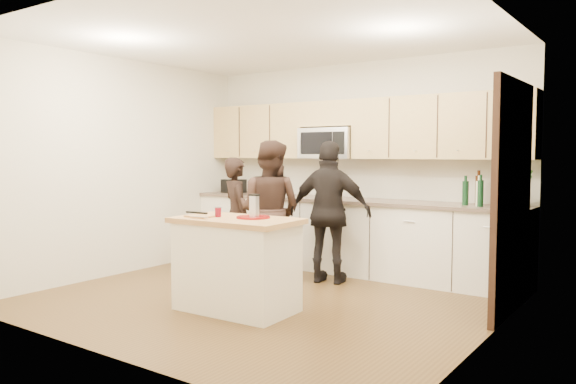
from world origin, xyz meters
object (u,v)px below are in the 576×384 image
Objects in this scene: toaster at (234,186)px; woman_right at (330,212)px; island at (236,264)px; woman_left at (237,215)px; woman_center at (270,211)px.

toaster is 0.19× the size of woman_right.
island is 1.79m from woman_left.
island is 0.74× the size of woman_right.
toaster is 2.14m from woman_right.
island is 1.57m from woman_right.
toaster is 0.22× the size of woman_left.
island is 3.88× the size of toaster.
island is 1.41m from woman_center.
woman_right reaches higher than toaster.
woman_center is 1.00× the size of woman_right.
woman_right reaches higher than island.
woman_center reaches higher than island.
toaster is at bearing -44.38° from woman_center.
woman_right is (0.68, 0.27, -0.00)m from woman_center.
toaster is 0.19× the size of woman_center.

